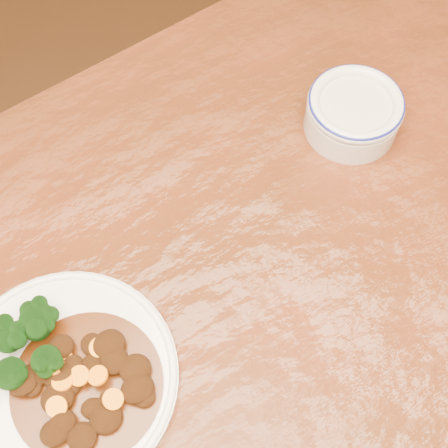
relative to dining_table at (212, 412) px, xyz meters
name	(u,v)px	position (x,y,z in m)	size (l,w,h in m)	color
dining_table	(212,412)	(0.00, 0.00, 0.00)	(1.60, 1.09, 0.75)	#602410
dinner_plate	(63,379)	(-0.12, 0.08, 0.09)	(0.24, 0.24, 0.01)	white
broccoli_florets	(15,349)	(-0.15, 0.13, 0.11)	(0.12, 0.08, 0.04)	olive
mince_stew	(84,384)	(-0.11, 0.07, 0.10)	(0.15, 0.15, 0.03)	#4F2108
dip_bowl	(354,112)	(0.31, 0.22, 0.11)	(0.12, 0.12, 0.05)	beige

